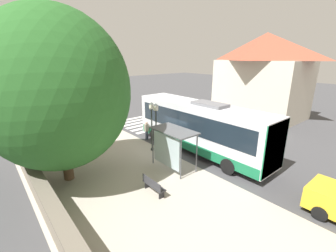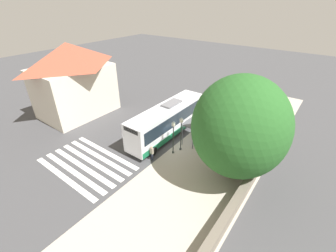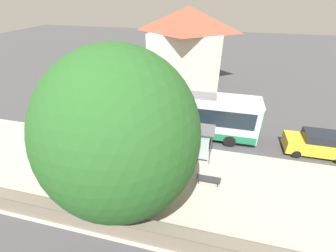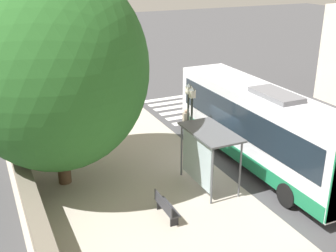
# 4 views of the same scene
# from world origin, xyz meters

# --- Properties ---
(ground_plane) EXTENTS (120.00, 120.00, 0.00)m
(ground_plane) POSITION_xyz_m (0.00, 0.00, 0.00)
(ground_plane) COLOR #424244
(ground_plane) RESTS_ON ground
(sidewalk_plaza) EXTENTS (9.00, 44.00, 0.02)m
(sidewalk_plaza) POSITION_xyz_m (-4.50, 0.00, 0.01)
(sidewalk_plaza) COLOR #ADA393
(sidewalk_plaza) RESTS_ON ground
(crosswalk_stripes) EXTENTS (9.00, 5.25, 0.01)m
(crosswalk_stripes) POSITION_xyz_m (5.00, 7.61, 0.00)
(crosswalk_stripes) COLOR silver
(crosswalk_stripes) RESTS_ON ground
(stone_wall) EXTENTS (0.60, 20.00, 1.32)m
(stone_wall) POSITION_xyz_m (-8.55, 0.00, 0.67)
(stone_wall) COLOR slate
(stone_wall) RESTS_ON ground
(background_building) EXTENTS (7.18, 9.63, 9.32)m
(background_building) POSITION_xyz_m (15.18, 1.35, 4.82)
(background_building) COLOR beige
(background_building) RESTS_ON ground
(bus) EXTENTS (2.59, 11.21, 3.85)m
(bus) POSITION_xyz_m (1.92, -1.22, 1.99)
(bus) COLOR silver
(bus) RESTS_ON ground
(bus_shelter) EXTENTS (1.61, 2.97, 2.56)m
(bus_shelter) POSITION_xyz_m (-1.38, -1.95, 2.10)
(bus_shelter) COLOR #515459
(bus_shelter) RESTS_ON ground
(pedestrian) EXTENTS (0.34, 0.22, 1.61)m
(pedestrian) POSITION_xyz_m (0.37, 3.33, 0.94)
(pedestrian) COLOR #2D3347
(pedestrian) RESTS_ON ground
(bench) EXTENTS (0.40, 1.55, 0.88)m
(bench) POSITION_xyz_m (-3.93, -3.40, 0.47)
(bench) COLOR #333338
(bench) RESTS_ON ground
(street_lamp_near) EXTENTS (0.28, 0.28, 3.82)m
(street_lamp_near) POSITION_xyz_m (-0.94, 0.25, 2.28)
(street_lamp_near) COLOR #2D332D
(street_lamp_near) RESTS_ON ground
(street_lamp_far) EXTENTS (0.28, 0.28, 3.72)m
(street_lamp_far) POSITION_xyz_m (-0.64, 1.17, 2.23)
(street_lamp_far) COLOR #2D332D
(street_lamp_far) RESTS_ON ground
(shade_tree) EXTENTS (7.61, 7.61, 9.32)m
(shade_tree) POSITION_xyz_m (-6.82, 0.95, 5.13)
(shade_tree) COLOR brown
(shade_tree) RESTS_ON ground
(parked_car_behind_bus) EXTENTS (2.01, 4.53, 1.88)m
(parked_car_behind_bus) POSITION_xyz_m (1.35, -11.16, 0.92)
(parked_car_behind_bus) COLOR gold
(parked_car_behind_bus) RESTS_ON ground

